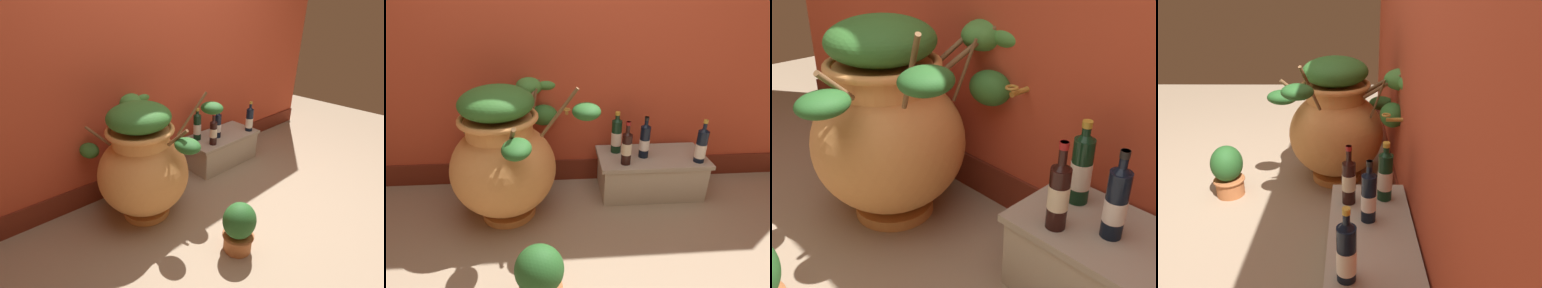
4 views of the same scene
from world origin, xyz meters
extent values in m
cube|color=#B74228|center=(0.00, 1.20, 1.30)|extent=(4.40, 0.20, 2.60)
cube|color=maroon|center=(0.00, 1.10, 0.09)|extent=(4.40, 0.02, 0.19)
cylinder|color=#B28433|center=(-0.17, 1.05, 0.63)|extent=(0.02, 0.10, 0.02)
torus|color=#B28433|center=(-0.17, 1.00, 0.66)|extent=(0.06, 0.06, 0.01)
cylinder|color=#D68E4C|center=(-0.60, 0.68, 0.03)|extent=(0.37, 0.37, 0.05)
ellipsoid|color=#D68E4C|center=(-0.60, 0.68, 0.37)|extent=(0.69, 0.69, 0.63)
cylinder|color=#D68E4C|center=(-0.60, 0.68, 0.66)|extent=(0.42, 0.42, 0.14)
torus|color=#D68E4C|center=(-0.60, 0.68, 0.73)|extent=(0.50, 0.50, 0.04)
cylinder|color=brown|center=(-0.40, 0.96, 0.68)|extent=(0.07, 0.10, 0.28)
ellipsoid|color=#2D6628|center=(-0.34, 1.06, 0.60)|extent=(0.21, 0.16, 0.16)
cylinder|color=brown|center=(-0.23, 0.55, 0.80)|extent=(0.23, 0.10, 0.33)
ellipsoid|color=#235623|center=(-0.07, 0.49, 0.82)|extent=(0.16, 0.18, 0.09)
cylinder|color=brown|center=(-0.40, 1.02, 0.79)|extent=(0.16, 0.32, 0.25)
ellipsoid|color=#428438|center=(-0.31, 1.17, 0.81)|extent=(0.22, 0.18, 0.11)
cylinder|color=brown|center=(-0.80, 0.95, 0.64)|extent=(0.13, 0.23, 0.15)
ellipsoid|color=#2D6628|center=(-0.86, 1.03, 0.52)|extent=(0.14, 0.20, 0.11)
cylinder|color=brown|center=(-0.48, 1.01, 0.79)|extent=(0.09, 0.25, 0.19)
ellipsoid|color=#428438|center=(-0.44, 1.12, 0.81)|extent=(0.20, 0.23, 0.14)
cylinder|color=brown|center=(-0.48, 0.40, 0.73)|extent=(0.08, 0.16, 0.16)
ellipsoid|color=#235623|center=(-0.45, 0.33, 0.68)|extent=(0.16, 0.20, 0.10)
ellipsoid|color=#2D6628|center=(-0.60, 0.68, 0.83)|extent=(0.46, 0.46, 0.20)
cube|color=#B2A893|center=(0.47, 0.89, 0.16)|extent=(0.77, 0.38, 0.31)
cube|color=#A09785|center=(0.47, 0.89, 0.30)|extent=(0.81, 0.40, 0.03)
cylinder|color=black|center=(0.79, 0.78, 0.43)|extent=(0.08, 0.08, 0.24)
cone|color=black|center=(0.79, 0.78, 0.57)|extent=(0.08, 0.08, 0.04)
cylinder|color=black|center=(0.79, 0.78, 0.60)|extent=(0.03, 0.03, 0.09)
cylinder|color=#B7932D|center=(0.79, 0.78, 0.63)|extent=(0.03, 0.03, 0.02)
cylinder|color=white|center=(0.79, 0.78, 0.40)|extent=(0.08, 0.08, 0.10)
cylinder|color=black|center=(0.40, 0.88, 0.44)|extent=(0.07, 0.07, 0.24)
cone|color=black|center=(0.40, 0.88, 0.57)|extent=(0.07, 0.07, 0.04)
cylinder|color=black|center=(0.40, 0.88, 0.60)|extent=(0.03, 0.03, 0.08)
cylinder|color=black|center=(0.40, 0.88, 0.62)|extent=(0.03, 0.03, 0.02)
cylinder|color=silver|center=(0.40, 0.88, 0.42)|extent=(0.07, 0.07, 0.08)
cylinder|color=black|center=(0.25, 0.78, 0.43)|extent=(0.07, 0.07, 0.23)
cone|color=black|center=(0.25, 0.78, 0.56)|extent=(0.07, 0.07, 0.04)
cylinder|color=black|center=(0.25, 0.78, 0.59)|extent=(0.03, 0.03, 0.10)
cylinder|color=maroon|center=(0.25, 0.78, 0.63)|extent=(0.03, 0.03, 0.02)
cylinder|color=beige|center=(0.25, 0.78, 0.44)|extent=(0.07, 0.07, 0.09)
cylinder|color=black|center=(0.21, 0.97, 0.44)|extent=(0.08, 0.08, 0.26)
cone|color=black|center=(0.21, 0.97, 0.58)|extent=(0.08, 0.08, 0.04)
cylinder|color=black|center=(0.21, 0.97, 0.61)|extent=(0.03, 0.03, 0.07)
cylinder|color=#B7932D|center=(0.21, 0.97, 0.63)|extent=(0.04, 0.04, 0.02)
cylinder|color=white|center=(0.21, 0.97, 0.43)|extent=(0.08, 0.08, 0.10)
torus|color=#A45D33|center=(-0.34, -0.07, 0.12)|extent=(0.22, 0.22, 0.02)
ellipsoid|color=#235623|center=(-0.34, -0.07, 0.24)|extent=(0.24, 0.21, 0.25)
camera|label=1|loc=(-1.52, -0.95, 1.50)|focal=26.10mm
camera|label=2|loc=(-0.23, -1.10, 1.40)|focal=28.31mm
camera|label=3|loc=(0.92, -0.28, 1.24)|focal=40.70mm
camera|label=4|loc=(1.85, 0.79, 1.35)|focal=33.36mm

